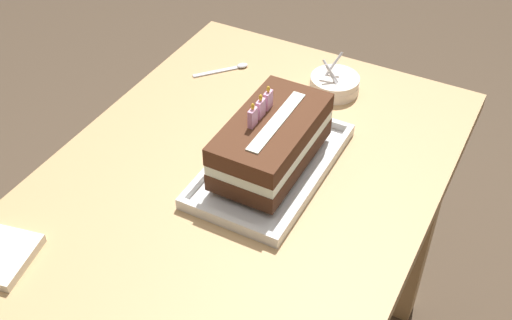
% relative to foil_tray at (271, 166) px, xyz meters
% --- Properties ---
extents(dining_table, '(0.98, 0.72, 0.77)m').
position_rel_foil_tray_xyz_m(dining_table, '(-0.04, 0.04, -0.14)').
color(dining_table, tan).
rests_on(dining_table, ground_plane).
extents(foil_tray, '(0.35, 0.21, 0.02)m').
position_rel_foil_tray_xyz_m(foil_tray, '(0.00, 0.00, 0.00)').
color(foil_tray, silver).
rests_on(foil_tray, dining_table).
extents(birthday_cake, '(0.26, 0.14, 0.14)m').
position_rel_foil_tray_xyz_m(birthday_cake, '(-0.00, 0.00, 0.07)').
color(birthday_cake, '#472717').
rests_on(birthday_cake, foil_tray).
extents(bowl_stack, '(0.11, 0.11, 0.09)m').
position_rel_foil_tray_xyz_m(bowl_stack, '(0.30, -0.01, 0.01)').
color(bowl_stack, silver).
rests_on(bowl_stack, dining_table).
extents(serving_spoon_near_tray, '(0.11, 0.10, 0.01)m').
position_rel_foil_tray_xyz_m(serving_spoon_near_tray, '(0.27, 0.24, -0.00)').
color(serving_spoon_near_tray, silver).
rests_on(serving_spoon_near_tray, dining_table).
extents(napkin_pile, '(0.13, 0.13, 0.02)m').
position_rel_foil_tray_xyz_m(napkin_pile, '(-0.41, 0.30, 0.00)').
color(napkin_pile, silver).
rests_on(napkin_pile, dining_table).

